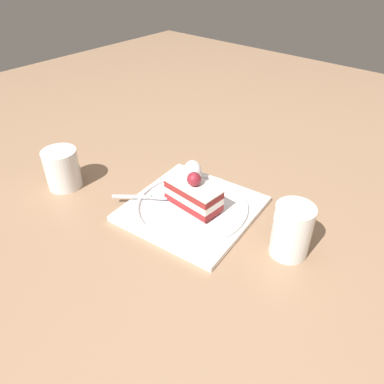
{
  "coord_description": "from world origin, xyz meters",
  "views": [
    {
      "loc": [
        0.46,
        0.4,
        0.49
      ],
      "look_at": [
        -0.01,
        0.01,
        0.05
      ],
      "focal_mm": 34.48,
      "sensor_mm": 36.0,
      "label": 1
    }
  ],
  "objects": [
    {
      "name": "dessert_plate",
      "position": [
        -0.01,
        0.01,
        0.01
      ],
      "size": [
        0.27,
        0.27,
        0.02
      ],
      "color": "white",
      "rests_on": "ground_plane"
    },
    {
      "name": "cake_slice",
      "position": [
        -0.01,
        0.01,
        0.05
      ],
      "size": [
        0.06,
        0.12,
        0.08
      ],
      "color": "maroon",
      "rests_on": "dessert_plate"
    },
    {
      "name": "fork",
      "position": [
        0.05,
        -0.09,
        0.02
      ],
      "size": [
        0.09,
        0.1,
        0.0
      ],
      "color": "silver",
      "rests_on": "dessert_plate"
    },
    {
      "name": "whipped_cream_dollop",
      "position": [
        -0.07,
        -0.05,
        0.04
      ],
      "size": [
        0.04,
        0.04,
        0.05
      ],
      "primitive_type": "ellipsoid",
      "color": "white",
      "rests_on": "dessert_plate"
    },
    {
      "name": "drink_glass_near",
      "position": [
        0.11,
        -0.28,
        0.04
      ],
      "size": [
        0.08,
        0.08,
        0.09
      ],
      "color": "white",
      "rests_on": "ground_plane"
    },
    {
      "name": "drink_glass_far",
      "position": [
        -0.03,
        0.22,
        0.04
      ],
      "size": [
        0.07,
        0.07,
        0.1
      ],
      "color": "white",
      "rests_on": "ground_plane"
    },
    {
      "name": "ground_plane",
      "position": [
        0.0,
        0.0,
        0.0
      ],
      "size": [
        2.4,
        2.4,
        0.0
      ],
      "primitive_type": "plane",
      "color": "#926F53"
    }
  ]
}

